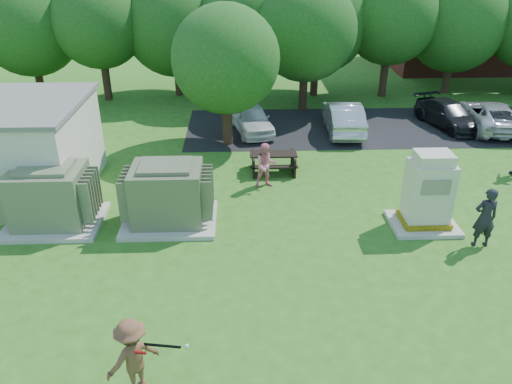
{
  "coord_description": "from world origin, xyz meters",
  "views": [
    {
      "loc": [
        -0.51,
        -9.74,
        8.26
      ],
      "look_at": [
        0.0,
        4.0,
        1.3
      ],
      "focal_mm": 35.0,
      "sensor_mm": 36.0,
      "label": 1
    }
  ],
  "objects_px": {
    "transformer_right": "(168,196)",
    "person_at_picnic": "(266,166)",
    "person_by_generator": "(485,218)",
    "car_silver_a": "(343,117)",
    "generator_cabinet": "(428,195)",
    "car_dark": "(449,114)",
    "car_white": "(251,118)",
    "car_silver_b": "(490,115)",
    "picnic_table": "(273,160)",
    "transformer_left": "(51,198)",
    "batter": "(133,356)"
  },
  "relations": [
    {
      "from": "transformer_right",
      "to": "person_at_picnic",
      "type": "height_order",
      "value": "transformer_right"
    },
    {
      "from": "person_by_generator",
      "to": "car_silver_a",
      "type": "xyz_separation_m",
      "value": [
        -2.23,
        10.14,
        -0.23
      ]
    },
    {
      "from": "generator_cabinet",
      "to": "car_dark",
      "type": "xyz_separation_m",
      "value": [
        4.45,
        9.51,
        -0.5
      ]
    },
    {
      "from": "transformer_right",
      "to": "car_silver_a",
      "type": "relative_size",
      "value": 0.68
    },
    {
      "from": "person_by_generator",
      "to": "car_white",
      "type": "height_order",
      "value": "person_by_generator"
    },
    {
      "from": "car_silver_b",
      "to": "car_silver_a",
      "type": "bearing_deg",
      "value": 9.18
    },
    {
      "from": "generator_cabinet",
      "to": "car_silver_b",
      "type": "xyz_separation_m",
      "value": [
        6.31,
        9.13,
        -0.45
      ]
    },
    {
      "from": "picnic_table",
      "to": "car_silver_a",
      "type": "xyz_separation_m",
      "value": [
        3.64,
        4.55,
        0.24
      ]
    },
    {
      "from": "transformer_left",
      "to": "person_by_generator",
      "type": "relative_size",
      "value": 1.57
    },
    {
      "from": "car_silver_a",
      "to": "car_white",
      "type": "bearing_deg",
      "value": 0.57
    },
    {
      "from": "person_by_generator",
      "to": "car_dark",
      "type": "distance_m",
      "value": 11.15
    },
    {
      "from": "transformer_left",
      "to": "transformer_right",
      "type": "height_order",
      "value": "same"
    },
    {
      "from": "transformer_right",
      "to": "person_by_generator",
      "type": "relative_size",
      "value": 1.57
    },
    {
      "from": "car_silver_b",
      "to": "car_dark",
      "type": "bearing_deg",
      "value": -3.74
    },
    {
      "from": "batter",
      "to": "person_by_generator",
      "type": "bearing_deg",
      "value": 172.28
    },
    {
      "from": "transformer_left",
      "to": "car_silver_b",
      "type": "xyz_separation_m",
      "value": [
        18.2,
        8.58,
        -0.31
      ]
    },
    {
      "from": "car_white",
      "to": "car_dark",
      "type": "bearing_deg",
      "value": -10.46
    },
    {
      "from": "car_silver_b",
      "to": "batter",
      "type": "bearing_deg",
      "value": 54.69
    },
    {
      "from": "generator_cabinet",
      "to": "car_silver_a",
      "type": "bearing_deg",
      "value": 95.75
    },
    {
      "from": "person_by_generator",
      "to": "car_dark",
      "type": "relative_size",
      "value": 0.45
    },
    {
      "from": "transformer_left",
      "to": "picnic_table",
      "type": "xyz_separation_m",
      "value": [
        7.35,
        3.86,
        -0.48
      ]
    },
    {
      "from": "person_at_picnic",
      "to": "car_dark",
      "type": "distance_m",
      "value": 11.36
    },
    {
      "from": "picnic_table",
      "to": "car_dark",
      "type": "height_order",
      "value": "car_dark"
    },
    {
      "from": "transformer_left",
      "to": "picnic_table",
      "type": "height_order",
      "value": "transformer_left"
    },
    {
      "from": "transformer_left",
      "to": "car_dark",
      "type": "xyz_separation_m",
      "value": [
        16.34,
        8.96,
        -0.36
      ]
    },
    {
      "from": "batter",
      "to": "car_dark",
      "type": "height_order",
      "value": "batter"
    },
    {
      "from": "batter",
      "to": "car_dark",
      "type": "relative_size",
      "value": 0.42
    },
    {
      "from": "transformer_right",
      "to": "car_silver_a",
      "type": "bearing_deg",
      "value": 49.06
    },
    {
      "from": "generator_cabinet",
      "to": "person_by_generator",
      "type": "distance_m",
      "value": 1.79
    },
    {
      "from": "picnic_table",
      "to": "car_white",
      "type": "height_order",
      "value": "car_white"
    },
    {
      "from": "car_silver_b",
      "to": "car_white",
      "type": "bearing_deg",
      "value": 7.94
    },
    {
      "from": "batter",
      "to": "person_at_picnic",
      "type": "distance_m",
      "value": 9.85
    },
    {
      "from": "transformer_left",
      "to": "generator_cabinet",
      "type": "height_order",
      "value": "generator_cabinet"
    },
    {
      "from": "person_by_generator",
      "to": "car_white",
      "type": "relative_size",
      "value": 0.5
    },
    {
      "from": "generator_cabinet",
      "to": "person_by_generator",
      "type": "bearing_deg",
      "value": -41.91
    },
    {
      "from": "batter",
      "to": "car_white",
      "type": "bearing_deg",
      "value": -136.33
    },
    {
      "from": "transformer_left",
      "to": "car_silver_a",
      "type": "height_order",
      "value": "transformer_left"
    },
    {
      "from": "batter",
      "to": "person_at_picnic",
      "type": "relative_size",
      "value": 1.02
    },
    {
      "from": "car_silver_a",
      "to": "batter",
      "type": "bearing_deg",
      "value": 67.18
    },
    {
      "from": "person_by_generator",
      "to": "car_dark",
      "type": "bearing_deg",
      "value": -106.26
    },
    {
      "from": "generator_cabinet",
      "to": "car_white",
      "type": "bearing_deg",
      "value": 120.16
    },
    {
      "from": "transformer_left",
      "to": "generator_cabinet",
      "type": "relative_size",
      "value": 1.18
    },
    {
      "from": "transformer_left",
      "to": "person_by_generator",
      "type": "bearing_deg",
      "value": -7.49
    },
    {
      "from": "person_by_generator",
      "to": "person_at_picnic",
      "type": "distance_m",
      "value": 7.56
    },
    {
      "from": "person_at_picnic",
      "to": "car_dark",
      "type": "bearing_deg",
      "value": 25.07
    },
    {
      "from": "picnic_table",
      "to": "person_by_generator",
      "type": "bearing_deg",
      "value": -43.62
    },
    {
      "from": "picnic_table",
      "to": "car_silver_b",
      "type": "distance_m",
      "value": 11.84
    },
    {
      "from": "transformer_left",
      "to": "picnic_table",
      "type": "bearing_deg",
      "value": 27.68
    },
    {
      "from": "generator_cabinet",
      "to": "picnic_table",
      "type": "bearing_deg",
      "value": 135.9
    },
    {
      "from": "generator_cabinet",
      "to": "car_dark",
      "type": "distance_m",
      "value": 10.51
    }
  ]
}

